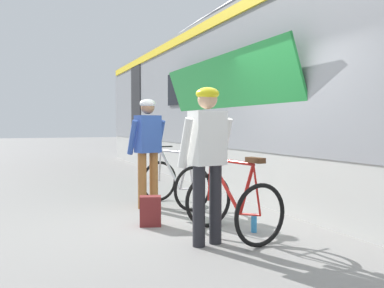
{
  "coord_description": "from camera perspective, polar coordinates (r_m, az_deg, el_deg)",
  "views": [
    {
      "loc": [
        -2.12,
        -4.8,
        1.35
      ],
      "look_at": [
        0.35,
        0.96,
        1.05
      ],
      "focal_mm": 37.87,
      "sensor_mm": 36.0,
      "label": 1
    }
  ],
  "objects": [
    {
      "name": "water_bottle_near_the_bikes",
      "position": [
        5.23,
        8.72,
        -11.01
      ],
      "size": [
        0.07,
        0.07,
        0.22
      ],
      "primitive_type": "cylinder",
      "color": "#338CCC",
      "rests_on": "ground"
    },
    {
      "name": "cyclist_far_in_blue",
      "position": [
        6.58,
        -6.25,
        0.14
      ],
      "size": [
        0.66,
        0.41,
        1.76
      ],
      "color": "#935B2D",
      "rests_on": "ground"
    },
    {
      "name": "bicycle_far_silver",
      "position": [
        6.73,
        -2.36,
        -5.36
      ],
      "size": [
        0.92,
        1.2,
        0.99
      ],
      "color": "black",
      "rests_on": "ground"
    },
    {
      "name": "bicycle_near_red",
      "position": [
        4.94,
        5.72,
        -8.32
      ],
      "size": [
        0.86,
        1.16,
        0.99
      ],
      "color": "black",
      "rests_on": "ground"
    },
    {
      "name": "cyclist_near_in_white",
      "position": [
        4.5,
        2.15,
        -1.02
      ],
      "size": [
        0.64,
        0.36,
        1.76
      ],
      "color": "#232328",
      "rests_on": "ground"
    },
    {
      "name": "backpack_on_platform",
      "position": [
        5.48,
        -5.88,
        -9.37
      ],
      "size": [
        0.32,
        0.26,
        0.4
      ],
      "primitive_type": "cube",
      "rotation": [
        0.0,
        0.0,
        -0.31
      ],
      "color": "maroon",
      "rests_on": "ground"
    },
    {
      "name": "ground_plane",
      "position": [
        5.42,
        0.6,
        -11.68
      ],
      "size": [
        80.0,
        80.0,
        0.0
      ],
      "primitive_type": "plane",
      "color": "gray"
    },
    {
      "name": "train_car",
      "position": [
        7.97,
        17.32,
        7.04
      ],
      "size": [
        3.31,
        20.78,
        3.88
      ],
      "color": "gray",
      "rests_on": "ground"
    }
  ]
}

